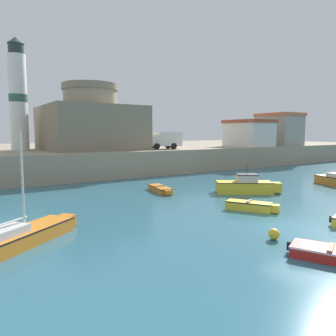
# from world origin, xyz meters

# --- Properties ---
(ground_plane) EXTENTS (200.00, 200.00, 0.00)m
(ground_plane) POSITION_xyz_m (0.00, 0.00, 0.00)
(ground_plane) COLOR #2D667A
(quay_seawall) EXTENTS (120.00, 40.00, 2.95)m
(quay_seawall) POSITION_xyz_m (0.00, 41.73, 1.48)
(quay_seawall) COLOR gray
(quay_seawall) RESTS_ON ground
(dinghy_yellow_0) EXTENTS (2.37, 3.36, 0.64)m
(dinghy_yellow_0) POSITION_xyz_m (1.07, 3.91, 0.31)
(dinghy_yellow_0) COLOR yellow
(dinghy_yellow_0) RESTS_ON ground
(dinghy_red_2) EXTENTS (2.43, 3.63, 0.54)m
(dinghy_red_2) POSITION_xyz_m (-2.64, -3.80, 0.26)
(dinghy_red_2) COLOR red
(dinghy_red_2) RESTS_ON ground
(sailboat_orange_3) EXTENTS (6.21, 4.96, 5.14)m
(sailboat_orange_3) POSITION_xyz_m (-12.75, 4.85, 0.43)
(sailboat_orange_3) COLOR orange
(sailboat_orange_3) RESTS_ON ground
(motorboat_yellow_4) EXTENTS (5.19, 4.16, 2.51)m
(motorboat_yellow_4) POSITION_xyz_m (5.53, 8.45, 0.62)
(motorboat_yellow_4) COLOR yellow
(motorboat_yellow_4) RESTS_ON ground
(dinghy_orange_5) EXTENTS (1.66, 3.85, 0.54)m
(dinghy_orange_5) POSITION_xyz_m (-0.22, 12.90, 0.26)
(dinghy_orange_5) COLOR orange
(dinghy_orange_5) RESTS_ON ground
(mooring_buoy) EXTENTS (0.54, 0.54, 0.54)m
(mooring_buoy) POSITION_xyz_m (-2.54, -0.83, 0.27)
(mooring_buoy) COLOR yellow
(mooring_buoy) RESTS_ON ground
(fortress) EXTENTS (11.38, 11.38, 8.18)m
(fortress) POSITION_xyz_m (0.00, 29.73, 6.14)
(fortress) COLOR gray
(fortress) RESTS_ON quay_seawall
(lighthouse) EXTENTS (2.09, 2.09, 13.26)m
(lighthouse) POSITION_xyz_m (-8.00, 32.16, 9.39)
(lighthouse) COLOR silver
(lighthouse) RESTS_ON quay_seawall
(harbor_shed_mid_row) EXTENTS (5.47, 6.73, 4.14)m
(harbor_shed_mid_row) POSITION_xyz_m (24.00, 25.27, 5.04)
(harbor_shed_mid_row) COLOR silver
(harbor_shed_mid_row) RESTS_ON quay_seawall
(harbor_shed_far_end) EXTENTS (5.53, 6.77, 5.43)m
(harbor_shed_far_end) POSITION_xyz_m (32.00, 25.80, 5.69)
(harbor_shed_far_end) COLOR gray
(harbor_shed_far_end) RESTS_ON quay_seawall
(truck_on_quay) EXTENTS (4.60, 2.83, 2.20)m
(truck_on_quay) POSITION_xyz_m (8.39, 25.51, 4.17)
(truck_on_quay) COLOR silver
(truck_on_quay) RESTS_ON quay_seawall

